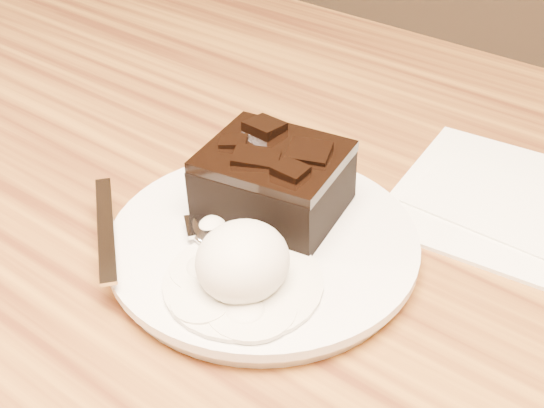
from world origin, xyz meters
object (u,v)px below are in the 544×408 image
Objects in this scene: plate at (263,247)px; brownie at (274,185)px; ice_cream_scoop at (243,261)px; spoon at (212,229)px; napkin at (510,202)px.

plate is 2.31× the size of brownie.
ice_cream_scoop is at bearing -65.70° from brownie.
spoon is 1.05× the size of napkin.
ice_cream_scoop is at bearing -66.02° from plate.
ice_cream_scoop is (0.02, -0.05, 0.03)m from plate.
brownie is 0.19m from napkin.
ice_cream_scoop is 0.06m from spoon.
napkin is at bearing 2.31° from spoon.
napkin is (0.09, 0.21, -0.03)m from ice_cream_scoop.
plate is 1.23× the size of spoon.
napkin is at bearing 66.43° from ice_cream_scoop.
ice_cream_scoop is 0.35× the size of spoon.
brownie reaches higher than napkin.
ice_cream_scoop reaches higher than spoon.
ice_cream_scoop is at bearing -78.16° from spoon.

